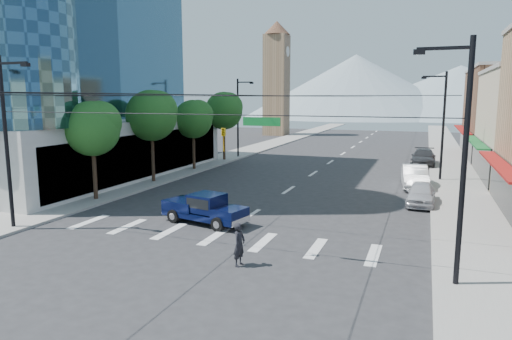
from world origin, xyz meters
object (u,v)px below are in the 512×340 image
object	(u,v)px
pedestrian	(239,244)
parked_car_mid	(415,177)
pickup_truck	(204,208)
parked_car_near	(421,194)
parked_car_far	(423,158)

from	to	relation	value
pedestrian	parked_car_mid	bearing A→B (deg)	-11.88
pickup_truck	parked_car_mid	bearing A→B (deg)	66.64
parked_car_near	pedestrian	bearing A→B (deg)	-114.81
parked_car_far	pickup_truck	bearing A→B (deg)	-111.46
pedestrian	parked_car_far	xyz separation A→B (m)	(6.90, 32.46, -0.08)
pickup_truck	parked_car_far	world-z (taller)	pickup_truck
pedestrian	parked_car_mid	world-z (taller)	pedestrian
pickup_truck	parked_car_mid	distance (m)	18.23
pickup_truck	parked_car_near	bearing A→B (deg)	50.57
parked_car_near	parked_car_far	bearing A→B (deg)	91.27
pickup_truck	parked_car_far	distance (m)	29.36
pickup_truck	parked_car_near	size ratio (longest dim) A/B	1.21
pedestrian	parked_car_near	bearing A→B (deg)	-20.36
pedestrian	parked_car_near	world-z (taller)	pedestrian
pedestrian	parked_car_near	size ratio (longest dim) A/B	0.42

